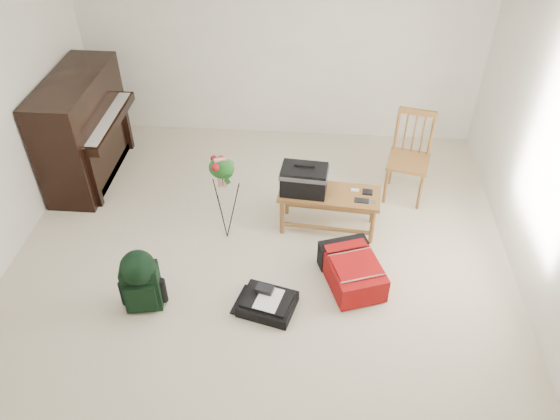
# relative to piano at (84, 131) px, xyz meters

# --- Properties ---
(floor) EXTENTS (5.00, 5.50, 0.01)m
(floor) POSITION_rel_piano_xyz_m (2.19, -1.60, -0.60)
(floor) COLOR beige
(floor) RESTS_ON ground
(ceiling) EXTENTS (5.00, 5.50, 0.01)m
(ceiling) POSITION_rel_piano_xyz_m (2.19, -1.60, 1.90)
(ceiling) COLOR white
(ceiling) RESTS_ON wall_back
(wall_back) EXTENTS (5.00, 0.04, 2.50)m
(wall_back) POSITION_rel_piano_xyz_m (2.19, 1.15, 0.65)
(wall_back) COLOR white
(wall_back) RESTS_ON floor
(piano) EXTENTS (0.71, 1.50, 1.25)m
(piano) POSITION_rel_piano_xyz_m (0.00, 0.00, 0.00)
(piano) COLOR black
(piano) RESTS_ON floor
(bench) EXTENTS (1.07, 0.50, 0.80)m
(bench) POSITION_rel_piano_xyz_m (2.67, -0.80, -0.03)
(bench) COLOR olive
(bench) RESTS_ON floor
(dining_chair) EXTENTS (0.53, 0.53, 1.02)m
(dining_chair) POSITION_rel_piano_xyz_m (3.71, -0.12, -0.10)
(dining_chair) COLOR olive
(dining_chair) RESTS_ON floor
(red_suitcase) EXTENTS (0.66, 0.81, 0.29)m
(red_suitcase) POSITION_rel_piano_xyz_m (3.09, -1.53, -0.44)
(red_suitcase) COLOR #A71207
(red_suitcase) RESTS_ON floor
(black_duffel) EXTENTS (0.57, 0.50, 0.20)m
(black_duffel) POSITION_rel_piano_xyz_m (2.32, -1.97, -0.53)
(black_duffel) COLOR black
(black_duffel) RESTS_ON floor
(green_backpack) EXTENTS (0.35, 0.32, 0.64)m
(green_backpack) POSITION_rel_piano_xyz_m (1.19, -2.02, -0.25)
(green_backpack) COLOR black
(green_backpack) RESTS_ON floor
(flower_stand) EXTENTS (0.41, 0.41, 1.03)m
(flower_stand) POSITION_rel_piano_xyz_m (1.79, -1.02, -0.10)
(flower_stand) COLOR black
(flower_stand) RESTS_ON floor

